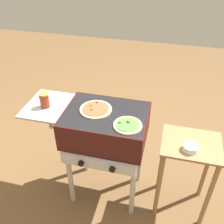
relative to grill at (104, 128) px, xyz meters
name	(u,v)px	position (x,y,z in m)	size (l,w,h in m)	color
ground_plane	(107,189)	(0.01, 0.00, -0.76)	(8.00, 8.00, 0.00)	brown
grill	(104,128)	(0.00, 0.00, 0.00)	(0.96, 0.53, 0.90)	#38110F
pizza_pepperoni	(96,109)	(-0.07, 0.03, 0.15)	(0.25, 0.25, 0.03)	beige
pizza_veggie	(128,125)	(0.20, -0.11, 0.15)	(0.20, 0.20, 0.04)	#E0C17F
sauce_jar	(45,100)	(-0.46, -0.02, 0.20)	(0.07, 0.07, 0.12)	maroon
prep_table	(187,163)	(0.67, 0.00, -0.22)	(0.44, 0.36, 0.74)	olive
topping_bowl_near	(190,148)	(0.66, -0.08, 0.01)	(0.11, 0.11, 0.04)	silver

